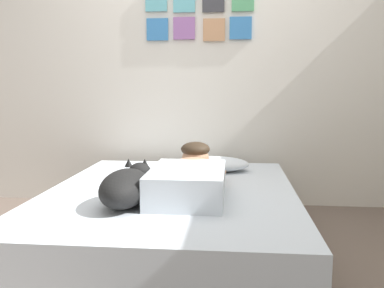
% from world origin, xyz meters
% --- Properties ---
extents(ground_plane, '(12.84, 12.84, 0.00)m').
position_xyz_m(ground_plane, '(0.00, 0.00, 0.00)').
color(ground_plane, '#66564C').
extents(back_wall, '(4.42, 0.12, 2.50)m').
position_xyz_m(back_wall, '(-0.00, 1.39, 1.25)').
color(back_wall, silver).
rests_on(back_wall, ground).
extents(bed, '(1.60, 2.07, 0.41)m').
position_xyz_m(bed, '(-0.08, 0.17, 0.20)').
color(bed, '#726051').
rests_on(bed, ground).
extents(pillow, '(0.52, 0.32, 0.11)m').
position_xyz_m(pillow, '(0.17, 0.80, 0.46)').
color(pillow, silver).
rests_on(pillow, bed).
extents(person_lying, '(0.43, 0.92, 0.27)m').
position_xyz_m(person_lying, '(0.05, 0.08, 0.51)').
color(person_lying, silver).
rests_on(person_lying, bed).
extents(dog, '(0.26, 0.57, 0.21)m').
position_xyz_m(dog, '(-0.27, -0.21, 0.51)').
color(dog, black).
rests_on(dog, bed).
extents(coffee_cup, '(0.12, 0.09, 0.07)m').
position_xyz_m(coffee_cup, '(0.01, 0.63, 0.44)').
color(coffee_cup, white).
rests_on(coffee_cup, bed).
extents(cell_phone, '(0.07, 0.14, 0.01)m').
position_xyz_m(cell_phone, '(0.06, 0.25, 0.41)').
color(cell_phone, black).
rests_on(cell_phone, bed).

